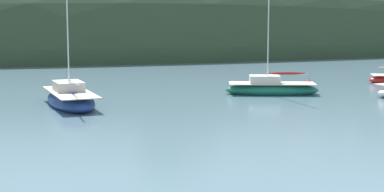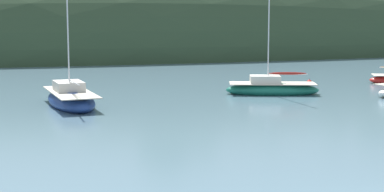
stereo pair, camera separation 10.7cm
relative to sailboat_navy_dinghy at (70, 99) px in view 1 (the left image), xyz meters
name	(u,v)px [view 1 (the left image)]	position (x,y,z in m)	size (l,w,h in m)	color
far_shoreline_hill	(225,51)	(31.21, 46.89, -0.33)	(150.00, 36.00, 31.56)	#2D422B
sailboat_navy_dinghy	(70,99)	(0.00, 0.00, 0.00)	(2.96, 8.07, 9.41)	navy
sailboat_cream_ketch	(271,88)	(15.22, 0.78, -0.04)	(7.39, 4.83, 10.31)	#196B56
mooring_buoy_channel	(309,82)	(21.43, 5.79, -0.34)	(0.44, 0.44, 0.54)	red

